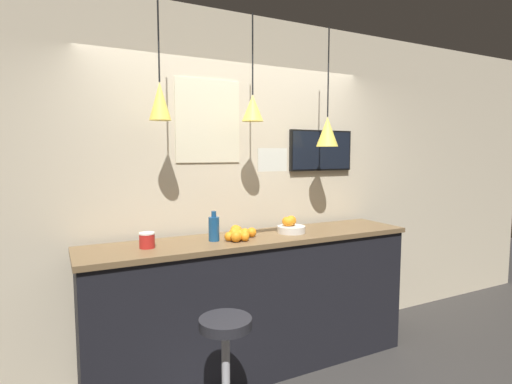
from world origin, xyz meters
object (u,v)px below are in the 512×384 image
(bar_stool, at_px, (226,372))
(spread_jar, at_px, (147,240))
(mounted_tv, at_px, (321,151))
(fruit_bowl, at_px, (290,226))
(juice_bottle, at_px, (214,228))

(bar_stool, xyz_separation_m, spread_jar, (-0.30, 0.66, 0.70))
(spread_jar, bearing_deg, mounted_tv, 11.27)
(fruit_bowl, relative_size, mounted_tv, 0.34)
(bar_stool, height_order, spread_jar, spread_jar)
(fruit_bowl, bearing_deg, juice_bottle, -179.75)
(bar_stool, distance_m, spread_jar, 1.01)
(mounted_tv, bearing_deg, bar_stool, -144.52)
(bar_stool, bearing_deg, juice_bottle, 74.13)
(juice_bottle, bearing_deg, spread_jar, -180.00)
(bar_stool, distance_m, mounted_tv, 2.17)
(fruit_bowl, height_order, spread_jar, fruit_bowl)
(fruit_bowl, xyz_separation_m, mounted_tv, (0.55, 0.34, 0.62))
(juice_bottle, xyz_separation_m, mounted_tv, (1.22, 0.34, 0.58))
(juice_bottle, xyz_separation_m, spread_jar, (-0.49, -0.00, -0.04))
(fruit_bowl, height_order, juice_bottle, juice_bottle)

